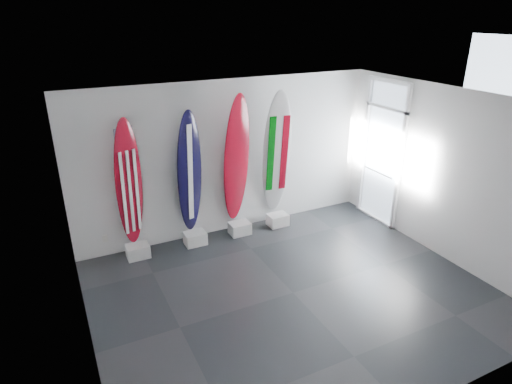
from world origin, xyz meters
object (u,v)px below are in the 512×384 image
surfboard_swiss (237,160)px  surfboard_usa (129,183)px  surfboard_navy (190,173)px  surfboard_italy (277,154)px

surfboard_swiss → surfboard_usa: bearing=167.4°
surfboard_usa → surfboard_navy: 1.08m
surfboard_usa → surfboard_swiss: (2.02, 0.00, 0.12)m
surfboard_swiss → surfboard_italy: (0.86, 0.00, -0.00)m
surfboard_italy → surfboard_navy: bearing=-171.6°
surfboard_navy → surfboard_swiss: 0.94m
surfboard_usa → surfboard_navy: bearing=-22.0°
surfboard_swiss → surfboard_italy: 0.86m
surfboard_navy → surfboard_usa: bearing=163.1°
surfboard_swiss → surfboard_italy: same height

